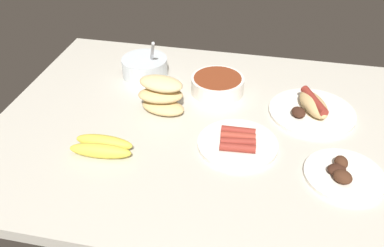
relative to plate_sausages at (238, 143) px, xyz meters
The scene contains 8 objects.
ground_plane 11.21cm from the plate_sausages, 139.24° to the left, with size 120.00×90.00×3.00cm, color beige.
plate_sausages is the anchor object (origin of this frame).
plate_grilled_meat 26.64cm from the plate_sausages, 14.48° to the right, with size 18.92×18.92×3.99cm.
banana_bunch 34.53cm from the plate_sausages, 163.30° to the right, with size 16.08×7.85×3.80cm.
bowl_coleslaw 45.56cm from the plate_sausages, 138.62° to the left, with size 14.72×14.72×15.40cm.
plate_hotdog_assembled 26.58cm from the plate_sausages, 44.82° to the left, with size 24.47×24.47×5.61cm.
bowl_chili 26.71cm from the plate_sausages, 110.77° to the left, with size 16.17×16.17×5.00cm.
bread_stack 26.18cm from the plate_sausages, 154.34° to the left, with size 14.37×9.80×10.80cm.
Camera 1 is at (14.70, -93.76, 69.71)cm, focal length 39.92 mm.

